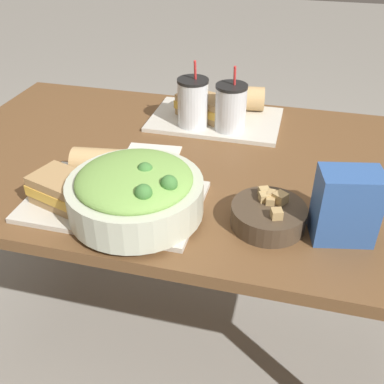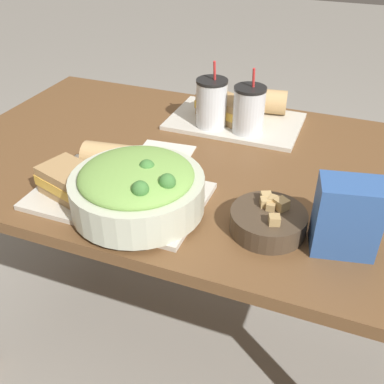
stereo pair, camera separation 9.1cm
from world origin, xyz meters
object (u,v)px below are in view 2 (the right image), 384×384
at_px(drink_cup_dark, 212,104).
at_px(drink_cup_red, 249,111).
at_px(baguette_near, 114,159).
at_px(chip_bag, 347,217).
at_px(sandwich_far, 224,108).
at_px(baguette_far, 264,101).
at_px(napkin_folded, 166,151).
at_px(sandwich_near, 72,182).
at_px(soup_bowl, 268,220).
at_px(salad_bowl, 137,187).

xyz_separation_m(drink_cup_dark, drink_cup_red, (0.11, 0.00, -0.00)).
distance_m(baguette_near, drink_cup_red, 0.41).
xyz_separation_m(drink_cup_dark, chip_bag, (0.41, -0.40, -0.00)).
distance_m(sandwich_far, baguette_far, 0.13).
bearing_deg(napkin_folded, baguette_near, -112.32).
bearing_deg(drink_cup_red, sandwich_far, 144.66).
distance_m(baguette_near, napkin_folded, 0.17).
relative_size(baguette_far, drink_cup_dark, 0.80).
bearing_deg(baguette_far, chip_bag, -160.47).
distance_m(sandwich_near, baguette_near, 0.13).
distance_m(soup_bowl, napkin_folded, 0.40).
xyz_separation_m(baguette_near, drink_cup_red, (0.24, 0.33, 0.03)).
bearing_deg(napkin_folded, sandwich_far, 70.49).
distance_m(sandwich_near, drink_cup_dark, 0.48).
bearing_deg(salad_bowl, drink_cup_red, 74.86).
bearing_deg(baguette_far, sandwich_near, 145.91).
height_order(drink_cup_dark, napkin_folded, drink_cup_dark).
bearing_deg(chip_bag, drink_cup_dark, 123.63).
height_order(drink_cup_dark, drink_cup_red, drink_cup_dark).
bearing_deg(baguette_near, drink_cup_dark, -29.45).
xyz_separation_m(salad_bowl, baguette_near, (-0.12, 0.11, -0.02)).
bearing_deg(soup_bowl, drink_cup_red, 111.04).
bearing_deg(salad_bowl, baguette_near, 137.04).
distance_m(soup_bowl, baguette_far, 0.56).
relative_size(baguette_near, sandwich_far, 0.82).
distance_m(soup_bowl, chip_bag, 0.15).
relative_size(salad_bowl, drink_cup_dark, 1.49).
xyz_separation_m(chip_bag, napkin_folded, (-0.47, 0.23, -0.07)).
bearing_deg(sandwich_far, salad_bowl, -69.49).
bearing_deg(chip_bag, drink_cup_red, 114.86).
relative_size(baguette_near, baguette_far, 1.01).
bearing_deg(drink_cup_red, salad_bowl, -105.14).
relative_size(soup_bowl, drink_cup_dark, 0.82).
distance_m(salad_bowl, napkin_folded, 0.28).
relative_size(salad_bowl, baguette_near, 1.86).
xyz_separation_m(soup_bowl, napkin_folded, (-0.33, 0.23, -0.02)).
height_order(soup_bowl, napkin_folded, soup_bowl).
height_order(salad_bowl, sandwich_near, salad_bowl).
bearing_deg(sandwich_far, drink_cup_dark, -82.36).
xyz_separation_m(sandwich_near, baguette_far, (0.29, 0.59, 0.00)).
bearing_deg(chip_bag, salad_bowl, 173.37).
height_order(salad_bowl, baguette_near, salad_bowl).
bearing_deg(sandwich_near, chip_bag, 21.76).
xyz_separation_m(sandwich_near, napkin_folded, (0.10, 0.27, -0.04)).
distance_m(baguette_far, napkin_folded, 0.37).
bearing_deg(drink_cup_dark, sandwich_near, -110.58).
bearing_deg(drink_cup_dark, drink_cup_red, 0.00).
height_order(sandwich_far, chip_bag, chip_bag).
bearing_deg(baguette_far, napkin_folded, 141.73).
relative_size(sandwich_near, chip_bag, 1.14).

